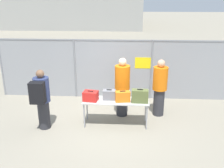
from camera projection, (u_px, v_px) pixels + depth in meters
The scene contains 12 objects.
ground_plane at pixel (109, 123), 7.49m from camera, with size 120.00×120.00×0.00m, color gray.
fence_section at pixel (113, 68), 9.04m from camera, with size 8.39×0.07×2.18m.
inspection_table at pixel (116, 102), 7.20m from camera, with size 1.90×0.64×0.77m.
suitcase_red at pixel (91, 96), 7.12m from camera, with size 0.45×0.36×0.30m.
suitcase_grey at pixel (109, 95), 7.20m from camera, with size 0.36×0.23×0.30m.
suitcase_orange at pixel (123, 96), 7.05m from camera, with size 0.44×0.27×0.32m.
suitcase_olive at pixel (140, 96), 6.99m from camera, with size 0.47×0.25×0.39m.
traveler_hooded at pixel (42, 98), 6.86m from camera, with size 0.43×0.67×1.74m.
security_worker_near at pixel (122, 86), 7.70m from camera, with size 0.46×0.46×1.86m.
security_worker_far at pixel (160, 87), 7.72m from camera, with size 0.45×0.45×1.81m.
utility_trailer at pixel (140, 69), 11.71m from camera, with size 4.04×2.14×0.61m.
distant_hangar at pixel (76, 0), 32.78m from camera, with size 16.94×13.24×6.45m.
Camera 1 is at (0.51, -6.66, 3.58)m, focal length 40.00 mm.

